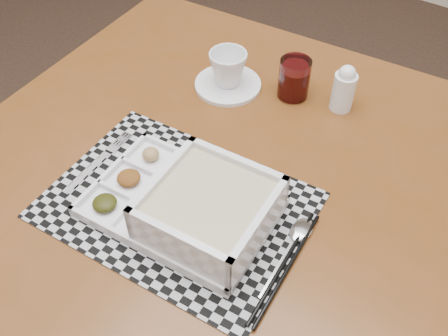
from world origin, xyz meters
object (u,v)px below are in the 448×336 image
at_px(dining_table, 217,194).
at_px(creamer_bottle, 344,89).
at_px(cup, 228,68).
at_px(serving_tray, 201,210).
at_px(juice_glass, 294,80).

xyz_separation_m(dining_table, creamer_bottle, (0.12, 0.30, 0.13)).
bearing_deg(creamer_bottle, cup, -162.69).
distance_m(dining_table, serving_tray, 0.18).
bearing_deg(serving_tray, creamer_bottle, 81.44).
height_order(serving_tray, juice_glass, serving_tray).
distance_m(dining_table, cup, 0.29).
height_order(cup, juice_glass, juice_glass).
height_order(dining_table, cup, cup).
relative_size(cup, creamer_bottle, 0.79).
bearing_deg(dining_table, cup, 118.78).
distance_m(dining_table, creamer_bottle, 0.35).
xyz_separation_m(juice_glass, creamer_bottle, (0.11, 0.02, 0.01)).
bearing_deg(juice_glass, creamer_bottle, 11.34).
relative_size(juice_glass, creamer_bottle, 0.84).
bearing_deg(juice_glass, serving_tray, -83.94).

